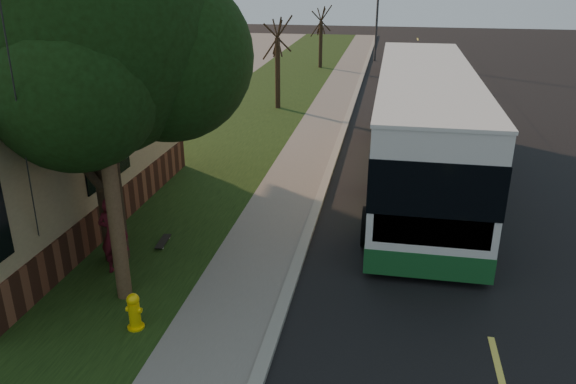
% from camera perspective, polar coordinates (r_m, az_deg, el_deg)
% --- Properties ---
extents(ground, '(120.00, 120.00, 0.00)m').
position_cam_1_polar(ground, '(10.61, -1.83, -15.39)').
color(ground, black).
rests_on(ground, ground).
extents(road, '(8.00, 80.00, 0.01)m').
position_cam_1_polar(road, '(19.45, 16.21, 1.74)').
color(road, black).
rests_on(road, ground).
extents(curb, '(0.25, 80.00, 0.12)m').
position_cam_1_polar(curb, '(19.40, 4.42, 2.70)').
color(curb, gray).
rests_on(curb, ground).
extents(sidewalk, '(2.00, 80.00, 0.08)m').
position_cam_1_polar(sidewalk, '(19.53, 1.50, 2.83)').
color(sidewalk, slate).
rests_on(sidewalk, ground).
extents(grass_verge, '(5.00, 80.00, 0.07)m').
position_cam_1_polar(grass_verge, '(20.34, -8.30, 3.37)').
color(grass_verge, black).
rests_on(grass_verge, ground).
extents(fire_hydrant, '(0.32, 0.32, 0.74)m').
position_cam_1_polar(fire_hydrant, '(11.12, -15.35, -11.61)').
color(fire_hydrant, yellow).
rests_on(fire_hydrant, grass_verge).
extents(utility_pole, '(2.86, 3.21, 9.07)m').
position_cam_1_polar(utility_pole, '(10.72, -18.83, 11.13)').
color(utility_pole, '#473321').
rests_on(utility_pole, ground).
extents(leafy_tree, '(6.30, 6.00, 7.80)m').
position_cam_1_polar(leafy_tree, '(12.50, -19.07, 14.99)').
color(leafy_tree, black).
rests_on(leafy_tree, grass_verge).
extents(bare_tree_near, '(1.38, 1.21, 4.31)m').
position_cam_1_polar(bare_tree_near, '(27.11, -1.06, 12.85)').
color(bare_tree_near, black).
rests_on(bare_tree_near, grass_verge).
extents(bare_tree_far, '(1.38, 1.21, 4.03)m').
position_cam_1_polar(bare_tree_far, '(38.79, 3.35, 15.35)').
color(bare_tree_far, black).
rests_on(bare_tree_far, grass_verge).
extents(traffic_signal, '(0.18, 0.22, 5.50)m').
position_cam_1_polar(traffic_signal, '(42.38, 9.04, 17.26)').
color(traffic_signal, '#2D2D30').
rests_on(traffic_signal, ground).
extents(transit_bus, '(3.03, 13.12, 3.54)m').
position_cam_1_polar(transit_bus, '(17.99, 13.52, 6.70)').
color(transit_bus, silver).
rests_on(transit_bus, ground).
extents(skateboarder, '(0.67, 0.44, 1.82)m').
position_cam_1_polar(skateboarder, '(12.84, -17.30, -4.25)').
color(skateboarder, '#4E0F1A').
rests_on(skateboarder, grass_verge).
extents(skateboard_main, '(0.27, 0.80, 0.07)m').
position_cam_1_polar(skateboard_main, '(14.23, -12.57, -4.93)').
color(skateboard_main, black).
rests_on(skateboard_main, grass_verge).
extents(dumpster, '(1.48, 1.29, 1.13)m').
position_cam_1_polar(dumpster, '(21.08, -22.71, 4.17)').
color(dumpster, black).
rests_on(dumpster, building_lot).
extents(distant_car, '(2.49, 5.03, 1.65)m').
position_cam_1_polar(distant_car, '(37.71, 11.94, 12.93)').
color(distant_car, black).
rests_on(distant_car, ground).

